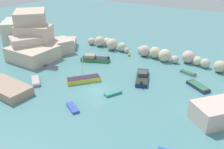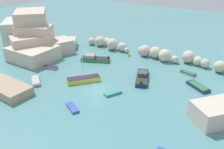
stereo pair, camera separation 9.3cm
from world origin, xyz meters
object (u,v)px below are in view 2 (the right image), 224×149
(moored_boat_3, at_px, (73,108))
(moored_boat_7, at_px, (55,54))
(stone_dock, at_px, (6,88))
(moored_boat_6, at_px, (51,67))
(moored_boat_8, at_px, (36,81))
(moored_boat_11, at_px, (113,93))
(moored_boat_2, at_px, (94,59))
(moored_boat_4, at_px, (198,86))
(moored_boat_10, at_px, (188,73))
(moored_boat_0, at_px, (142,77))
(channel_buoy, at_px, (129,55))
(moored_boat_1, at_px, (83,79))

(moored_boat_3, height_order, moored_boat_7, moored_boat_7)
(stone_dock, distance_m, moored_boat_6, 10.54)
(moored_boat_8, height_order, moored_boat_11, moored_boat_8)
(moored_boat_2, distance_m, moored_boat_11, 14.69)
(moored_boat_2, distance_m, moored_boat_4, 21.92)
(moored_boat_7, distance_m, moored_boat_11, 21.56)
(moored_boat_4, bearing_deg, moored_boat_10, 157.14)
(moored_boat_10, bearing_deg, moored_boat_0, -118.38)
(channel_buoy, xyz_separation_m, moored_boat_3, (3.72, -23.02, -0.14))
(moored_boat_1, bearing_deg, moored_boat_3, 67.78)
(moored_boat_3, relative_size, moored_boat_7, 0.60)
(moored_boat_3, bearing_deg, moored_boat_8, -165.75)
(moored_boat_4, xyz_separation_m, moored_boat_11, (-10.85, -9.70, -0.08))
(moored_boat_8, bearing_deg, moored_boat_10, -103.08)
(stone_dock, height_order, moored_boat_7, stone_dock)
(moored_boat_10, relative_size, moored_boat_11, 1.05)
(moored_boat_11, bearing_deg, moored_boat_3, -175.56)
(moored_boat_11, bearing_deg, moored_boat_10, -3.07)
(moored_boat_1, xyz_separation_m, moored_boat_2, (-4.29, 8.80, 0.07))
(moored_boat_2, bearing_deg, moored_boat_1, 91.57)
(moored_boat_6, distance_m, moored_boat_10, 26.73)
(stone_dock, xyz_separation_m, moored_boat_10, (22.72, 23.09, -0.47))
(moored_boat_4, xyz_separation_m, moored_boat_6, (-26.68, -8.11, -0.02))
(stone_dock, distance_m, moored_boat_4, 31.83)
(moored_boat_7, relative_size, moored_boat_8, 1.25)
(channel_buoy, bearing_deg, moored_boat_11, -68.77)
(channel_buoy, height_order, moored_boat_7, moored_boat_7)
(moored_boat_2, xyz_separation_m, moored_boat_4, (21.92, 0.05, -0.23))
(channel_buoy, bearing_deg, moored_boat_1, -91.68)
(moored_boat_2, bearing_deg, channel_buoy, -150.00)
(moored_boat_1, height_order, moored_boat_10, moored_boat_1)
(moored_boat_4, xyz_separation_m, moored_boat_10, (-3.10, 4.48, -0.06))
(moored_boat_7, bearing_deg, moored_boat_8, -161.49)
(channel_buoy, height_order, moored_boat_2, moored_boat_2)
(moored_boat_2, relative_size, moored_boat_3, 2.04)
(channel_buoy, bearing_deg, moored_boat_8, -110.06)
(stone_dock, relative_size, moored_boat_7, 1.74)
(moored_boat_0, distance_m, moored_boat_1, 10.56)
(moored_boat_2, height_order, moored_boat_3, moored_boat_2)
(moored_boat_2, bearing_deg, moored_boat_7, -9.39)
(moored_boat_2, relative_size, moored_boat_4, 1.41)
(moored_boat_7, relative_size, moored_boat_11, 1.69)
(channel_buoy, bearing_deg, moored_boat_2, -125.57)
(channel_buoy, xyz_separation_m, moored_boat_8, (-7.40, -20.25, -0.06))
(stone_dock, bearing_deg, moored_boat_3, 9.96)
(moored_boat_3, xyz_separation_m, moored_boat_10, (10.35, 20.92, 0.05))
(moored_boat_0, relative_size, moored_boat_4, 1.55)
(moored_boat_3, xyz_separation_m, moored_boat_11, (2.60, 6.73, 0.03))
(moored_boat_7, bearing_deg, moored_boat_10, -88.17)
(stone_dock, xyz_separation_m, moored_boat_4, (25.82, 18.61, -0.42))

